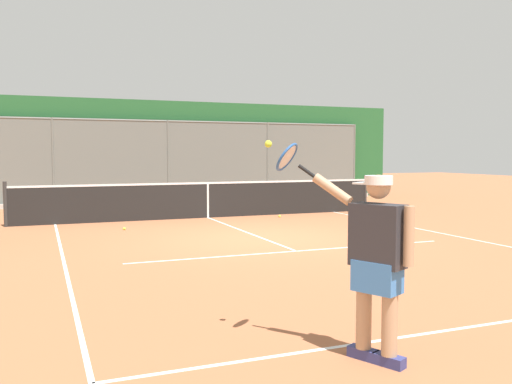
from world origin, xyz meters
name	(u,v)px	position (x,y,z in m)	size (l,w,h in m)	color
ground_plane	(262,238)	(0.00, 0.00, 0.00)	(60.00, 60.00, 0.00)	#A8603D
court_line_markings	(303,253)	(0.00, 1.84, 0.00)	(7.78, 9.91, 0.01)	white
fence_backdrop	(164,152)	(0.00, -9.28, 1.77)	(18.10, 1.37, 3.58)	slate
tennis_net	(208,199)	(0.00, -3.85, 0.49)	(10.00, 0.09, 1.07)	#2D2D2D
tennis_player	(375,255)	(1.65, 6.44, 0.90)	(0.87, 1.11, 1.84)	navy
tennis_ball_near_baseline	(124,229)	(2.44, -2.26, 0.03)	(0.07, 0.07, 0.07)	#D6E042
tennis_ball_near_net	(280,216)	(-1.82, -3.20, 0.03)	(0.07, 0.07, 0.07)	#D6E042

